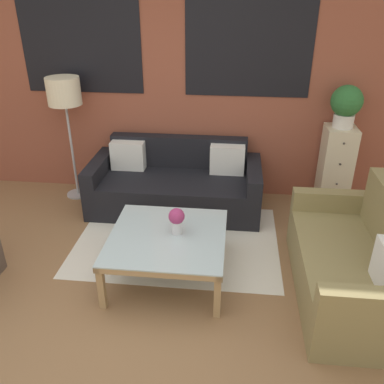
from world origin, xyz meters
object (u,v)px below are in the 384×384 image
(couch_dark, at_px, (176,185))
(drawer_cabinet, at_px, (335,168))
(floor_lamp, at_px, (64,96))
(settee_vintage, at_px, (355,265))
(potted_plant, at_px, (346,104))
(coffee_table, at_px, (168,241))
(flower_vase, at_px, (177,219))

(couch_dark, relative_size, drawer_cabinet, 2.00)
(floor_lamp, xyz_separation_m, drawer_cabinet, (3.14, 0.07, -0.77))
(settee_vintage, distance_m, potted_plant, 1.88)
(couch_dark, height_order, floor_lamp, floor_lamp)
(couch_dark, xyz_separation_m, settee_vintage, (1.71, -1.40, 0.03))
(settee_vintage, distance_m, coffee_table, 1.60)
(floor_lamp, relative_size, potted_plant, 3.16)
(coffee_table, relative_size, potted_plant, 2.17)
(settee_vintage, bearing_deg, drawer_cabinet, 85.17)
(couch_dark, bearing_deg, potted_plant, 7.14)
(couch_dark, distance_m, coffee_table, 1.32)
(potted_plant, height_order, flower_vase, potted_plant)
(settee_vintage, height_order, drawer_cabinet, drawer_cabinet)
(floor_lamp, xyz_separation_m, potted_plant, (3.14, 0.07, -0.02))
(settee_vintage, relative_size, drawer_cabinet, 1.62)
(settee_vintage, relative_size, floor_lamp, 1.07)
(floor_lamp, distance_m, potted_plant, 3.14)
(couch_dark, distance_m, flower_vase, 1.32)
(coffee_table, xyz_separation_m, floor_lamp, (-1.41, 1.48, 0.89))
(settee_vintage, xyz_separation_m, coffee_table, (-1.59, 0.08, 0.07))
(couch_dark, distance_m, settee_vintage, 2.21)
(coffee_table, bearing_deg, couch_dark, 95.22)
(settee_vintage, bearing_deg, floor_lamp, 152.54)
(couch_dark, xyz_separation_m, drawer_cabinet, (1.85, 0.23, 0.21))
(settee_vintage, xyz_separation_m, potted_plant, (0.14, 1.63, 0.93))
(settee_vintage, height_order, potted_plant, potted_plant)
(couch_dark, relative_size, settee_vintage, 1.24)
(coffee_table, bearing_deg, drawer_cabinet, 41.77)
(settee_vintage, bearing_deg, potted_plant, 85.17)
(floor_lamp, bearing_deg, flower_vase, -43.88)
(flower_vase, bearing_deg, coffee_table, -149.64)
(settee_vintage, relative_size, coffee_table, 1.56)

